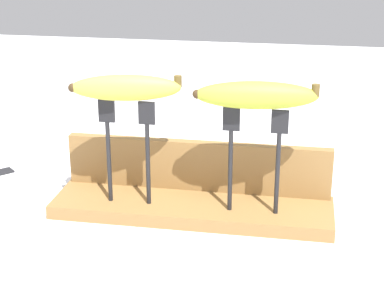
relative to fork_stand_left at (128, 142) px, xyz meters
name	(u,v)px	position (x,y,z in m)	size (l,w,h in m)	color
ground_plane	(192,214)	(0.10, 0.02, -0.12)	(3.00, 3.00, 0.00)	silver
wooden_board	(192,208)	(0.10, 0.02, -0.11)	(0.45, 0.12, 0.02)	olive
board_backstop	(198,166)	(0.10, 0.07, -0.06)	(0.45, 0.02, 0.09)	olive
fork_stand_left	(128,142)	(0.00, 0.00, 0.00)	(0.09, 0.01, 0.17)	black
fork_stand_right	(254,151)	(0.20, 0.00, 0.00)	(0.10, 0.01, 0.17)	black
banana_raised_left	(126,88)	(0.00, 0.00, 0.09)	(0.17, 0.06, 0.04)	#DBD147
banana_raised_right	(256,95)	(0.20, 0.00, 0.09)	(0.19, 0.06, 0.04)	#B2C138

